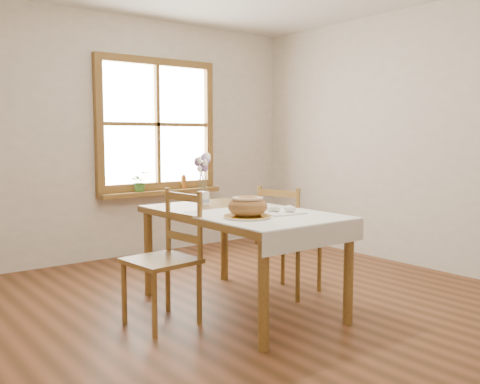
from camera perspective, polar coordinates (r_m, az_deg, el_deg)
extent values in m
plane|color=brown|center=(4.00, 2.70, -13.29)|extent=(5.00, 5.00, 0.00)
cube|color=silver|center=(5.90, -13.24, 5.63)|extent=(4.50, 0.10, 2.60)
cube|color=silver|center=(5.51, 20.97, 5.38)|extent=(0.10, 5.00, 2.60)
cube|color=olive|center=(6.15, -8.91, 13.58)|extent=(1.46, 0.08, 0.08)
cube|color=olive|center=(6.12, -8.70, 0.67)|extent=(1.46, 0.08, 0.08)
cube|color=olive|center=(5.79, -14.83, 7.07)|extent=(0.08, 0.08, 1.30)
cube|color=olive|center=(6.46, -3.40, 7.13)|extent=(0.08, 0.08, 1.30)
cube|color=olive|center=(6.10, -8.81, 7.14)|extent=(0.04, 0.06, 1.30)
cube|color=olive|center=(6.10, -8.81, 7.14)|extent=(1.30, 0.06, 0.04)
cube|color=white|center=(6.12, -8.94, 7.13)|extent=(1.30, 0.01, 1.30)
cube|color=olive|center=(6.07, -8.42, -0.03)|extent=(1.46, 0.20, 0.05)
cube|color=olive|center=(4.05, 0.00, -2.46)|extent=(0.90, 1.60, 0.05)
cylinder|color=olive|center=(3.33, 2.53, -10.95)|extent=(0.07, 0.07, 0.70)
cylinder|color=olive|center=(3.86, 11.49, -8.68)|extent=(0.07, 0.07, 0.70)
cylinder|color=olive|center=(4.53, -9.74, -6.48)|extent=(0.07, 0.07, 0.70)
cylinder|color=olive|center=(4.93, -1.68, -5.36)|extent=(0.07, 0.07, 0.70)
cube|color=white|center=(3.82, 2.80, -2.54)|extent=(0.91, 0.99, 0.01)
cylinder|color=silver|center=(3.68, 0.81, -2.65)|extent=(0.34, 0.34, 0.02)
ellipsoid|color=olive|center=(3.67, 0.82, -1.36)|extent=(0.27, 0.27, 0.15)
cube|color=white|center=(3.89, 4.49, -2.22)|extent=(0.31, 0.27, 0.01)
cylinder|color=silver|center=(4.03, 1.27, -1.39)|extent=(0.06, 0.06, 0.09)
cylinder|color=silver|center=(4.11, 1.21, -1.17)|extent=(0.07, 0.07, 0.10)
cylinder|color=silver|center=(4.43, -3.88, -0.75)|extent=(0.10, 0.10, 0.10)
imported|color=#3B742E|center=(5.94, -10.63, 0.88)|extent=(0.22, 0.24, 0.17)
cylinder|color=#AB5F1F|center=(6.22, -6.03, 1.13)|extent=(0.07, 0.07, 0.16)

